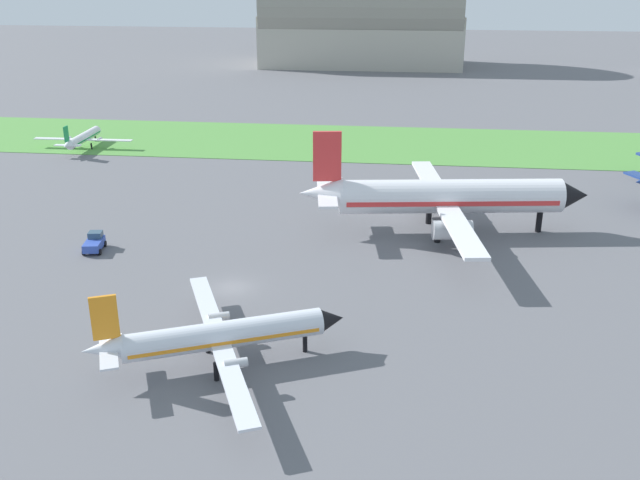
% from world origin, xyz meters
% --- Properties ---
extents(ground_plane, '(600.00, 600.00, 0.00)m').
position_xyz_m(ground_plane, '(0.00, 0.00, 0.00)').
color(ground_plane, slate).
extents(grass_taxiway_strip, '(360.00, 28.00, 0.08)m').
position_xyz_m(grass_taxiway_strip, '(0.00, 63.28, 0.04)').
color(grass_taxiway_strip, '#549342').
rests_on(grass_taxiway_strip, ground_plane).
extents(airplane_taxiing_turboprop, '(17.82, 15.23, 5.34)m').
position_xyz_m(airplane_taxiing_turboprop, '(-39.40, 53.47, 1.95)').
color(airplane_taxiing_turboprop, white).
rests_on(airplane_taxiing_turboprop, ground_plane).
extents(airplane_foreground_turboprop, '(20.38, 23.49, 7.48)m').
position_xyz_m(airplane_foreground_turboprop, '(2.49, -14.58, 2.74)').
color(airplane_foreground_turboprop, silver).
rests_on(airplane_foreground_turboprop, ground_plane).
extents(airplane_midfield_jet, '(35.13, 35.69, 12.63)m').
position_xyz_m(airplane_midfield_jet, '(21.99, 18.52, 4.55)').
color(airplane_midfield_jet, white).
rests_on(airplane_midfield_jet, ground_plane).
extents(pushback_tug_near_gate, '(2.53, 3.84, 1.95)m').
position_xyz_m(pushback_tug_near_gate, '(-17.98, 8.06, 0.91)').
color(pushback_tug_near_gate, '#334FB2').
rests_on(pushback_tug_near_gate, ground_plane).
extents(hangar_distant, '(62.22, 31.43, 34.23)m').
position_xyz_m(hangar_distant, '(2.88, 168.23, 15.14)').
color(hangar_distant, '#B2AD9E').
rests_on(hangar_distant, ground_plane).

